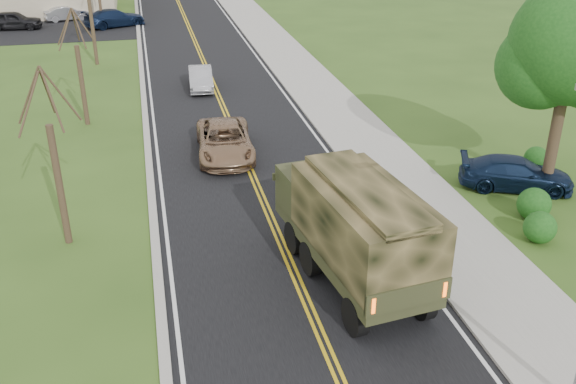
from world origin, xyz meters
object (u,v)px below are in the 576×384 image
object	(u,v)px
military_truck	(354,223)
sedan_silver	(201,78)
suv_champagne	(225,141)
pickup_navy	(516,174)

from	to	relation	value
military_truck	sedan_silver	distance (m)	21.35
suv_champagne	sedan_silver	bearing A→B (deg)	93.63
suv_champagne	pickup_navy	distance (m)	12.26
suv_champagne	pickup_navy	size ratio (longest dim) A/B	1.17
suv_champagne	pickup_navy	xyz separation A→B (m)	(10.76, -5.88, -0.08)
sedan_silver	pickup_navy	bearing A→B (deg)	-53.52
military_truck	sedan_silver	xyz separation A→B (m)	(-2.43, 21.17, -1.35)
sedan_silver	suv_champagne	bearing A→B (deg)	-86.86
pickup_navy	suv_champagne	bearing A→B (deg)	84.12
military_truck	sedan_silver	size ratio (longest dim) A/B	1.89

